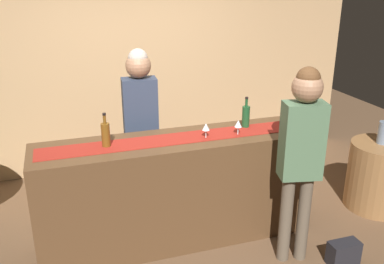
# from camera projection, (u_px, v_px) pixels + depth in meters

# --- Properties ---
(ground_plane) EXTENTS (10.00, 10.00, 0.00)m
(ground_plane) POSITION_uv_depth(u_px,v_px,m) (176.00, 237.00, 4.14)
(ground_plane) COLOR brown
(back_wall) EXTENTS (6.00, 0.12, 2.90)m
(back_wall) POSITION_uv_depth(u_px,v_px,m) (134.00, 57.00, 5.32)
(back_wall) COLOR tan
(back_wall) RESTS_ON ground
(bar_counter) EXTENTS (2.54, 0.60, 1.04)m
(bar_counter) POSITION_uv_depth(u_px,v_px,m) (176.00, 190.00, 3.96)
(bar_counter) COLOR #543821
(bar_counter) RESTS_ON ground
(counter_runner_cloth) EXTENTS (2.41, 0.28, 0.01)m
(counter_runner_cloth) POSITION_uv_depth(u_px,v_px,m) (175.00, 139.00, 3.77)
(counter_runner_cloth) COLOR maroon
(counter_runner_cloth) RESTS_ON bar_counter
(wine_bottle_amber) EXTENTS (0.07, 0.07, 0.30)m
(wine_bottle_amber) POSITION_uv_depth(u_px,v_px,m) (106.00, 134.00, 3.57)
(wine_bottle_amber) COLOR brown
(wine_bottle_amber) RESTS_ON bar_counter
(wine_bottle_green) EXTENTS (0.07, 0.07, 0.30)m
(wine_bottle_green) POSITION_uv_depth(u_px,v_px,m) (246.00, 116.00, 4.04)
(wine_bottle_green) COLOR #194723
(wine_bottle_green) RESTS_ON bar_counter
(wine_glass_near_customer) EXTENTS (0.07, 0.07, 0.14)m
(wine_glass_near_customer) POSITION_uv_depth(u_px,v_px,m) (206.00, 127.00, 3.76)
(wine_glass_near_customer) COLOR silver
(wine_glass_near_customer) RESTS_ON bar_counter
(wine_glass_mid_counter) EXTENTS (0.07, 0.07, 0.14)m
(wine_glass_mid_counter) POSITION_uv_depth(u_px,v_px,m) (238.00, 124.00, 3.84)
(wine_glass_mid_counter) COLOR silver
(wine_glass_mid_counter) RESTS_ON bar_counter
(bartender) EXTENTS (0.35, 0.25, 1.77)m
(bartender) POSITION_uv_depth(u_px,v_px,m) (140.00, 115.00, 4.21)
(bartender) COLOR #26262B
(bartender) RESTS_ON ground
(customer_sipping) EXTENTS (0.38, 0.27, 1.76)m
(customer_sipping) POSITION_uv_depth(u_px,v_px,m) (302.00, 146.00, 3.45)
(customer_sipping) COLOR brown
(customer_sipping) RESTS_ON ground
(round_side_table) EXTENTS (0.68, 0.68, 0.74)m
(round_side_table) POSITION_uv_depth(u_px,v_px,m) (379.00, 176.00, 4.58)
(round_side_table) COLOR olive
(round_side_table) RESTS_ON ground
(vase_on_side_table) EXTENTS (0.13, 0.13, 0.24)m
(vase_on_side_table) POSITION_uv_depth(u_px,v_px,m) (384.00, 133.00, 4.44)
(vase_on_side_table) COLOR slate
(vase_on_side_table) RESTS_ON round_side_table
(handbag) EXTENTS (0.28, 0.14, 0.22)m
(handbag) POSITION_uv_depth(u_px,v_px,m) (344.00, 253.00, 3.72)
(handbag) COLOR black
(handbag) RESTS_ON ground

